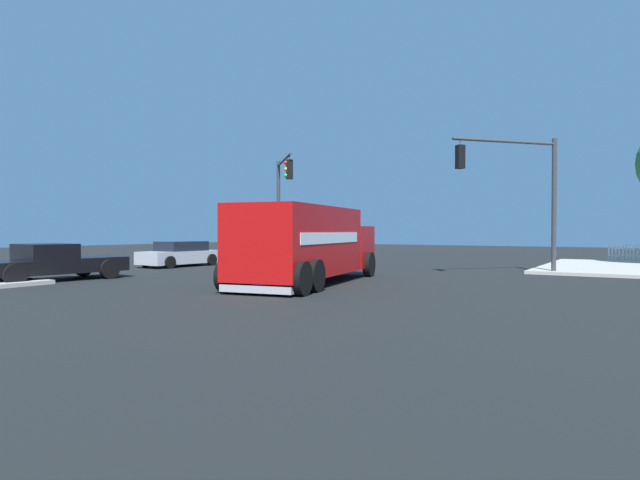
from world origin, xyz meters
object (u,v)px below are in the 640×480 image
at_px(delivery_truck, 308,243).
at_px(sedan_silver, 180,254).
at_px(pickup_black, 51,261).
at_px(traffic_light_secondary, 282,194).
at_px(traffic_light_primary, 521,181).

distance_m(delivery_truck, sedan_silver, 11.48).
bearing_deg(sedan_silver, delivery_truck, 159.07).
bearing_deg(pickup_black, sedan_silver, -76.72).
distance_m(delivery_truck, traffic_light_secondary, 10.58).
relative_size(delivery_truck, traffic_light_primary, 1.54).
relative_size(delivery_truck, sedan_silver, 2.01).
height_order(delivery_truck, traffic_light_secondary, traffic_light_secondary).
distance_m(delivery_truck, traffic_light_primary, 9.93).
distance_m(delivery_truck, pickup_black, 9.71).
xyz_separation_m(delivery_truck, traffic_light_secondary, (6.76, -7.76, 2.47)).
relative_size(delivery_truck, traffic_light_secondary, 1.50).
height_order(traffic_light_secondary, sedan_silver, traffic_light_secondary).
bearing_deg(delivery_truck, pickup_black, 25.39).
xyz_separation_m(delivery_truck, pickup_black, (8.75, 4.15, -0.69)).
xyz_separation_m(pickup_black, sedan_silver, (1.95, -8.25, -0.10)).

